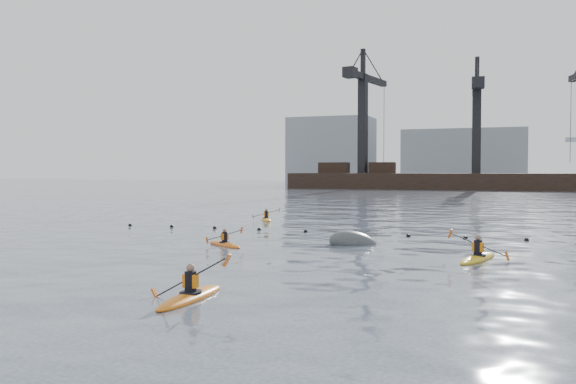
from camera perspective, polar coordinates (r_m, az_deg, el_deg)
name	(u,v)px	position (r m, az deg, el deg)	size (l,w,h in m)	color
ground	(189,344)	(13.12, -9.21, -13.86)	(400.00, 400.00, 0.00)	#313948
float_line	(382,234)	(34.37, 8.79, -3.95)	(33.24, 0.73, 0.24)	black
barge_pier	(475,180)	(121.17, 17.07, 1.12)	(72.00, 19.30, 29.50)	black
skyline	(494,148)	(161.42, 18.73, 3.91)	(141.00, 28.00, 22.00)	gray
kayaker_0	(191,295)	(17.40, -9.10, -9.53)	(2.48, 3.54, 1.46)	orange
kayaker_2	(225,244)	(29.42, -5.95, -4.82)	(2.69, 2.20, 0.95)	orange
kayaker_3	(478,257)	(25.72, 17.34, -5.84)	(2.43, 3.67, 1.32)	yellow
kayaker_5	(266,219)	(44.00, -2.05, -2.55)	(2.00, 2.92, 1.03)	orange
mooring_buoy	(354,244)	(29.98, 6.16, -4.87)	(2.51, 1.48, 1.26)	#3E4043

